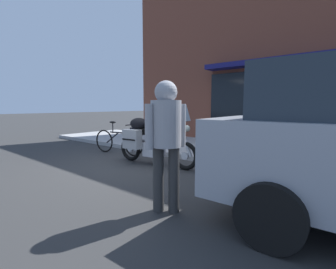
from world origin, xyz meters
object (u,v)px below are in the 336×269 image
Objects in this scene: pedestrian_walking at (166,131)px; parked_bicycle at (118,141)px; touring_motorcycle at (150,139)px; sandwich_board_sign at (163,129)px.

parked_bicycle is at bearing 150.07° from pedestrian_walking.
touring_motorcycle reaches higher than sandwich_board_sign.
sandwich_board_sign is at bearing 86.75° from parked_bicycle.
touring_motorcycle reaches higher than parked_bicycle.
touring_motorcycle is at bearing 138.61° from pedestrian_walking.
pedestrian_walking is 1.87× the size of sandwich_board_sign.
pedestrian_walking is (3.45, -1.99, 0.68)m from parked_bicycle.
sandwich_board_sign is at bearing 124.47° from touring_motorcycle.
pedestrian_walking is at bearing -48.43° from sandwich_board_sign.
sandwich_board_sign reaches higher than parked_bicycle.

